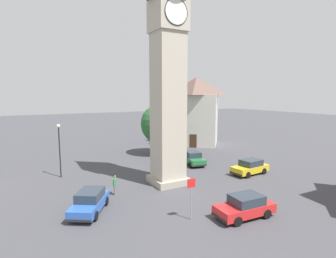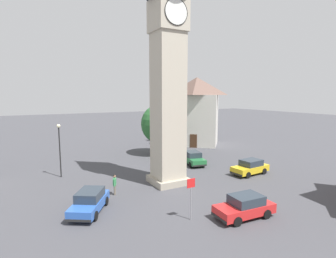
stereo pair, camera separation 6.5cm
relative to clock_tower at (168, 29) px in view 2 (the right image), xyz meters
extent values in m
plane|color=#424247|center=(0.00, 0.00, -13.92)|extent=(200.00, 200.00, 0.00)
cube|color=#A59C89|center=(0.00, 0.00, -13.62)|extent=(3.13, 3.13, 0.60)
cube|color=#B7AD99|center=(0.00, 0.00, -6.83)|extent=(2.50, 2.50, 12.98)
cube|color=#B7AD99|center=(0.00, 0.00, 1.04)|extent=(2.80, 2.80, 2.75)
cylinder|color=white|center=(0.00, 1.43, 1.04)|extent=(2.10, 0.04, 2.10)
torus|color=black|center=(0.00, 1.44, 1.04)|extent=(2.16, 0.06, 2.16)
cube|color=black|center=(0.00, 1.47, 1.27)|extent=(0.05, 0.02, 0.59)
cube|color=black|center=(0.32, 1.47, 1.04)|extent=(0.80, 0.02, 0.04)
cylinder|color=white|center=(0.00, -1.43, 1.04)|extent=(2.10, 0.04, 2.10)
torus|color=black|center=(0.00, -1.44, 1.04)|extent=(2.16, 0.06, 2.16)
cube|color=red|center=(1.17, -8.60, -13.33)|extent=(4.20, 1.95, 0.64)
cube|color=#28333D|center=(1.32, -8.61, -12.71)|extent=(2.19, 1.69, 0.64)
cylinder|color=black|center=(-0.10, -9.32, -13.60)|extent=(0.65, 0.26, 0.64)
cylinder|color=black|center=(0.00, -7.73, -13.60)|extent=(0.65, 0.26, 0.64)
cylinder|color=black|center=(2.35, -9.48, -13.60)|extent=(0.65, 0.26, 0.64)
cylinder|color=black|center=(2.45, -7.88, -13.60)|extent=(0.65, 0.26, 0.64)
cube|color=black|center=(-0.84, -8.48, -13.55)|extent=(0.22, 1.67, 0.16)
cube|color=#2D5BB7|center=(-7.81, -2.84, -13.33)|extent=(3.60, 4.38, 0.64)
cube|color=#28333D|center=(-7.73, -2.71, -12.71)|extent=(2.43, 2.61, 0.64)
cylinder|color=black|center=(-7.77, -4.31, -13.60)|extent=(0.52, 0.66, 0.64)
cylinder|color=black|center=(-9.13, -3.47, -13.60)|extent=(0.52, 0.66, 0.64)
cylinder|color=black|center=(-6.48, -2.22, -13.60)|extent=(0.52, 0.66, 0.64)
cylinder|color=black|center=(-7.84, -1.37, -13.60)|extent=(0.52, 0.66, 0.64)
cube|color=black|center=(-8.87, -4.56, -13.55)|extent=(1.48, 0.98, 0.16)
cube|color=gold|center=(8.79, -1.64, -13.33)|extent=(4.22, 2.01, 0.64)
cube|color=#28333D|center=(8.94, -1.63, -12.71)|extent=(2.21, 1.72, 0.64)
cylinder|color=black|center=(7.62, -2.53, -13.60)|extent=(0.66, 0.27, 0.64)
cylinder|color=black|center=(7.50, -0.94, -13.60)|extent=(0.66, 0.27, 0.64)
cylinder|color=black|center=(10.08, -2.34, -13.60)|extent=(0.66, 0.27, 0.64)
cylinder|color=black|center=(9.95, -0.75, -13.60)|extent=(0.66, 0.27, 0.64)
cube|color=black|center=(6.77, -1.80, -13.55)|extent=(0.25, 1.67, 0.16)
cube|color=#236B38|center=(5.79, 4.47, -13.33)|extent=(2.51, 4.36, 0.64)
cube|color=#28333D|center=(5.82, 4.62, -12.71)|extent=(1.96, 2.38, 0.64)
cylinder|color=black|center=(6.32, 3.10, -13.60)|extent=(0.35, 0.67, 0.64)
cylinder|color=black|center=(4.76, 3.43, -13.60)|extent=(0.35, 0.67, 0.64)
cylinder|color=black|center=(6.83, 5.51, -13.60)|extent=(0.35, 0.67, 0.64)
cylinder|color=black|center=(5.26, 5.84, -13.60)|extent=(0.35, 0.67, 0.64)
cube|color=black|center=(5.38, 2.49, -13.55)|extent=(1.66, 0.46, 0.16)
cylinder|color=#706656|center=(-5.23, -0.42, -13.51)|extent=(0.13, 0.13, 0.82)
cylinder|color=#706656|center=(-5.31, -0.58, -13.51)|extent=(0.13, 0.13, 0.82)
cube|color=#3F9959|center=(-5.27, -0.50, -12.80)|extent=(0.36, 0.42, 0.60)
cylinder|color=#3F9959|center=(-5.16, -0.29, -12.85)|extent=(0.09, 0.09, 0.60)
cylinder|color=#3F9959|center=(-5.38, -0.71, -12.85)|extent=(0.09, 0.09, 0.60)
sphere|color=#9E7051|center=(-5.27, -0.50, -12.35)|extent=(0.22, 0.22, 0.22)
sphere|color=black|center=(-5.28, -0.49, -12.33)|extent=(0.20, 0.20, 0.20)
cylinder|color=brown|center=(4.79, 10.89, -12.74)|extent=(0.44, 0.44, 2.36)
sphere|color=#28602D|center=(4.79, 10.89, -9.65)|extent=(5.45, 5.45, 5.45)
cube|color=beige|center=(13.51, 15.10, -9.84)|extent=(9.27, 9.24, 8.17)
pyramid|color=brown|center=(13.51, 15.10, -4.32)|extent=(9.73, 9.70, 2.86)
cube|color=#422819|center=(11.38, 12.72, -12.87)|extent=(0.87, 0.79, 2.10)
cylinder|color=black|center=(-8.60, 6.66, -11.43)|extent=(0.12, 0.12, 4.99)
sphere|color=beige|center=(-8.60, 6.66, -8.75)|extent=(0.36, 0.36, 0.36)
cylinder|color=gray|center=(-2.17, -7.17, -12.82)|extent=(0.07, 0.07, 2.20)
cube|color=red|center=(-2.17, -7.17, -11.42)|extent=(0.60, 0.04, 0.60)
camera|label=1|loc=(-11.45, -21.03, -5.71)|focal=28.29mm
camera|label=2|loc=(-11.39, -21.06, -5.71)|focal=28.29mm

